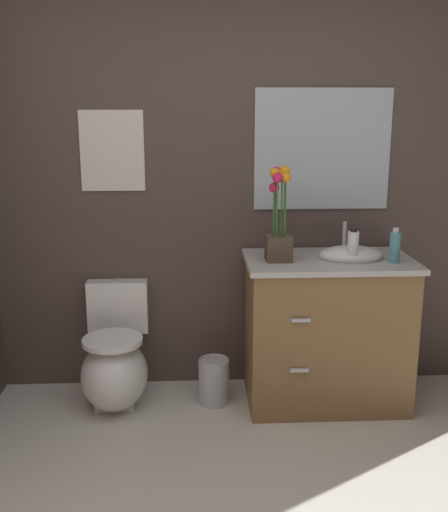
# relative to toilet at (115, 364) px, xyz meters

# --- Properties ---
(wall_back) EXTENTS (4.20, 0.05, 2.50)m
(wall_back) POSITION_rel_toilet_xyz_m (0.83, 0.30, 1.01)
(wall_back) COLOR #4C3D38
(wall_back) RESTS_ON ground_plane
(toilet) EXTENTS (0.38, 0.59, 0.69)m
(toilet) POSITION_rel_toilet_xyz_m (0.00, 0.00, 0.00)
(toilet) COLOR white
(toilet) RESTS_ON ground_plane
(vanity_cabinet) EXTENTS (0.94, 0.56, 1.05)m
(vanity_cabinet) POSITION_rel_toilet_xyz_m (1.22, -0.03, 0.20)
(vanity_cabinet) COLOR brown
(vanity_cabinet) RESTS_ON ground_plane
(flower_vase) EXTENTS (0.14, 0.14, 0.52)m
(flower_vase) POSITION_rel_toilet_xyz_m (0.93, -0.06, 0.82)
(flower_vase) COLOR #4C3D2D
(flower_vase) RESTS_ON vanity_cabinet
(soap_bottle) EXTENTS (0.06, 0.06, 0.19)m
(soap_bottle) POSITION_rel_toilet_xyz_m (1.55, -0.13, 0.71)
(soap_bottle) COLOR teal
(soap_bottle) RESTS_ON vanity_cabinet
(lotion_bottle) EXTENTS (0.06, 0.06, 0.19)m
(lotion_bottle) POSITION_rel_toilet_xyz_m (1.33, -0.11, 0.71)
(lotion_bottle) COLOR white
(lotion_bottle) RESTS_ON vanity_cabinet
(trash_bin) EXTENTS (0.18, 0.18, 0.27)m
(trash_bin) POSITION_rel_toilet_xyz_m (0.57, -0.02, -0.11)
(trash_bin) COLOR #B7B7BC
(trash_bin) RESTS_ON ground_plane
(wall_poster) EXTENTS (0.37, 0.01, 0.46)m
(wall_poster) POSITION_rel_toilet_xyz_m (-0.00, 0.27, 1.20)
(wall_poster) COLOR silver
(wall_mirror) EXTENTS (0.80, 0.01, 0.70)m
(wall_mirror) POSITION_rel_toilet_xyz_m (1.22, 0.27, 1.21)
(wall_mirror) COLOR #B2BCC6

